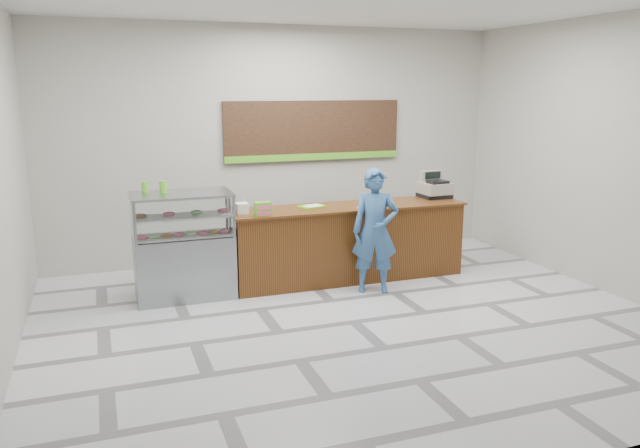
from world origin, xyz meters
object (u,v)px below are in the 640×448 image
object	(u,v)px
display_case	(183,245)
serving_tray	(312,206)
sales_counter	(348,242)
cash_register	(434,188)
customer	(375,231)

from	to	relation	value
display_case	serving_tray	world-z (taller)	display_case
sales_counter	serving_tray	xyz separation A→B (m)	(-0.49, 0.07, 0.52)
cash_register	display_case	bearing A→B (deg)	178.86
customer	sales_counter	bearing A→B (deg)	122.64
sales_counter	cash_register	world-z (taller)	cash_register
cash_register	customer	size ratio (longest dim) A/B	0.28
sales_counter	cash_register	bearing A→B (deg)	7.14
serving_tray	customer	bearing A→B (deg)	-62.84
display_case	customer	size ratio (longest dim) A/B	0.83
sales_counter	display_case	distance (m)	2.23
display_case	cash_register	size ratio (longest dim) A/B	2.99
cash_register	serving_tray	distance (m)	1.92
display_case	customer	bearing A→B (deg)	-14.57
serving_tray	customer	size ratio (longest dim) A/B	0.23
sales_counter	customer	world-z (taller)	customer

